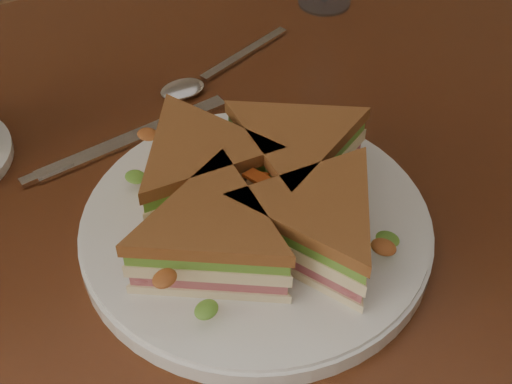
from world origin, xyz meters
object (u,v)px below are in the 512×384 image
plate (256,228)px  knife (121,143)px  sandwich_wedges (256,196)px  table (212,249)px  spoon (198,81)px

plate → knife: bearing=107.9°
plate → sandwich_wedges: (-0.00, 0.00, 0.04)m
table → knife: bearing=121.1°
plate → table: bearing=92.5°
sandwich_wedges → plate: bearing=0.0°
sandwich_wedges → spoon: size_ratio=1.63×
plate → sandwich_wedges: bearing=180.0°
table → spoon: bearing=66.0°
plate → sandwich_wedges: sandwich_wedges is taller
spoon → knife: spoon is taller
table → sandwich_wedges: bearing=-87.5°
sandwich_wedges → knife: (-0.05, 0.16, -0.04)m
plate → spoon: (0.06, 0.21, -0.00)m
table → spoon: 0.18m
plate → spoon: plate is taller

